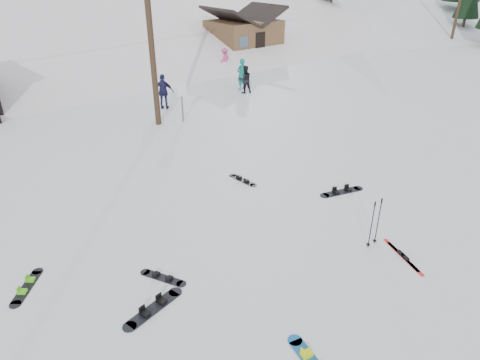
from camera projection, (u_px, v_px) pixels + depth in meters
ground at (388, 320)px, 9.19m from camera, size 200.00×200.00×0.00m
ridge_right at (255, 82)px, 70.01m from camera, size 45.66×93.98×54.59m
treeline_right at (283, 16)px, 58.25m from camera, size 20.00×60.00×10.00m
utility_pole at (149, 18)px, 17.94m from camera, size 2.00×0.26×9.00m
trail_sign at (182, 95)px, 19.81m from camera, size 0.50×0.09×1.85m
cabin at (244, 37)px, 33.50m from camera, size 5.39×4.40×3.77m
hero_skis at (403, 256)px, 11.12m from camera, size 0.67×1.54×0.08m
ski_poles at (375, 222)px, 11.28m from camera, size 0.38×0.10×1.39m
board_scatter_a at (153, 308)px, 9.46m from camera, size 1.60×0.63×0.11m
board_scatter_b at (163, 278)px, 10.37m from camera, size 0.72×1.16×0.09m
board_scatter_c at (27, 287)px, 10.08m from camera, size 0.98×1.15×0.10m
board_scatter_d at (342, 191)px, 14.20m from camera, size 1.58×0.66×0.11m
board_scatter_f at (243, 180)px, 14.95m from camera, size 0.35×1.28×0.09m
skier_teal at (242, 74)px, 25.03m from camera, size 0.70×0.50×1.79m
skier_dark at (245, 79)px, 24.42m from camera, size 0.92×0.84×1.55m
skier_pink at (225, 59)px, 29.56m from camera, size 1.10×0.85×1.49m
skier_navy at (164, 92)px, 21.75m from camera, size 1.07×1.01×1.78m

